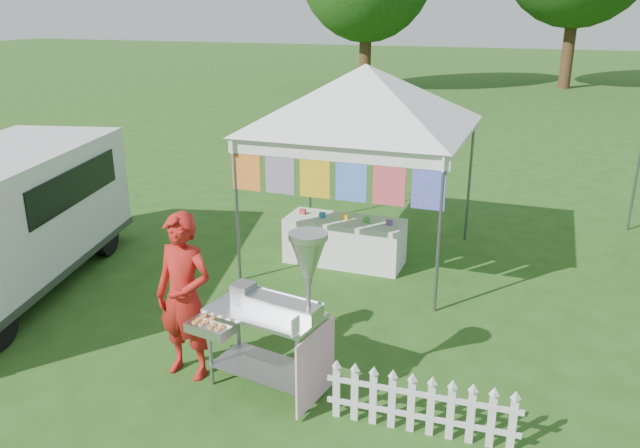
% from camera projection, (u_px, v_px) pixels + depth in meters
% --- Properties ---
extents(ground, '(120.00, 120.00, 0.00)m').
position_uv_depth(ground, '(269.00, 373.00, 6.78)').
color(ground, '#254D16').
rests_on(ground, ground).
extents(canopy_main, '(4.24, 4.24, 3.45)m').
position_uv_depth(canopy_main, '(366.00, 65.00, 8.90)').
color(canopy_main, '#59595E').
rests_on(canopy_main, ground).
extents(donut_cart, '(1.40, 0.86, 1.79)m').
position_uv_depth(donut_cart, '(280.00, 300.00, 6.08)').
color(donut_cart, gray).
rests_on(donut_cart, ground).
extents(vendor, '(0.69, 0.48, 1.82)m').
position_uv_depth(vendor, '(184.00, 297.00, 6.49)').
color(vendor, '#AF1A15').
rests_on(vendor, ground).
extents(cargo_van, '(2.90, 4.90, 1.91)m').
position_uv_depth(cargo_van, '(1.00, 219.00, 8.52)').
color(cargo_van, silver).
rests_on(cargo_van, ground).
extents(picket_fence, '(1.80, 0.10, 0.56)m').
position_uv_depth(picket_fence, '(421.00, 407.00, 5.73)').
color(picket_fence, silver).
rests_on(picket_fence, ground).
extents(display_table, '(1.80, 0.70, 0.71)m').
position_uv_depth(display_table, '(345.00, 241.00, 9.61)').
color(display_table, white).
rests_on(display_table, ground).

